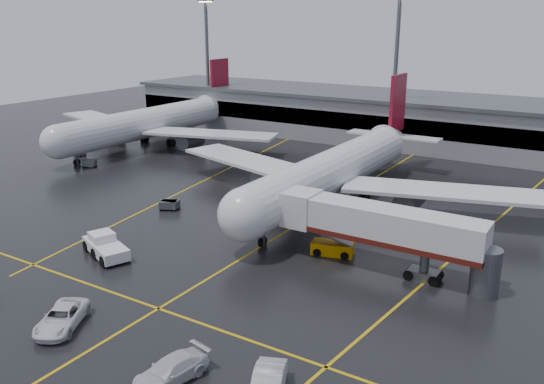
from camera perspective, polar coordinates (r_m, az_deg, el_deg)
The scene contains 20 objects.
ground at distance 62.06m, azimuth 2.55°, elevation -3.36°, with size 220.00×220.00×0.00m, color black.
apron_line_centre at distance 62.06m, azimuth 2.55°, elevation -3.35°, with size 0.25×90.00×0.02m, color gold.
apron_line_stop at distance 45.87m, azimuth -11.41°, elevation -11.49°, with size 60.00×0.25×0.02m, color gold.
apron_line_left at distance 80.63m, azimuth -6.35°, elevation 1.43°, with size 0.25×70.00×0.02m, color gold.
apron_line_right at distance 65.32m, azimuth 20.96°, elevation -3.45°, with size 0.25×70.00×0.02m, color gold.
terminal at distance 104.12m, azimuth 15.80°, elevation 6.90°, with size 122.00×19.00×8.60m.
light_mast_left at distance 118.48m, azimuth -6.57°, elevation 13.55°, with size 3.00×1.20×25.45m.
light_mast_mid at distance 98.81m, azimuth 12.43°, elevation 12.57°, with size 3.00×1.20×25.45m.
main_airliner at distance 69.02m, azimuth 6.57°, elevation 2.34°, with size 48.80×45.60×14.10m.
second_airliner at distance 102.51m, azimuth -12.13°, elevation 6.94°, with size 48.80×45.60×14.10m.
jet_bridge at distance 50.89m, azimuth 10.95°, elevation -3.65°, with size 19.90×3.40×6.05m.
pushback_tractor at distance 56.32m, azimuth -16.53°, elevation -5.33°, with size 6.62×4.56×2.20m.
belt_loader at distance 54.64m, azimuth 6.15°, elevation -5.67°, with size 4.30×2.69×2.54m.
service_van_a at distance 44.96m, azimuth -20.52°, elevation -11.84°, with size 2.54×5.50×1.53m, color white.
service_van_b at distance 37.31m, azimuth -10.25°, elevation -17.37°, with size 2.14×5.26×1.53m, color silver.
baggage_cart_a at distance 67.94m, azimuth -10.26°, elevation -1.22°, with size 2.24×1.72×1.12m.
baggage_cart_b at distance 67.84m, azimuth -10.45°, elevation -1.26°, with size 2.38×2.10×1.12m.
baggage_cart_c at distance 70.96m, azimuth -3.26°, elevation -0.17°, with size 2.12×1.49×1.12m.
baggage_cart_d at distance 98.45m, azimuth -18.90°, elevation 3.85°, with size 2.23×1.70×1.12m.
baggage_cart_e at distance 90.40m, azimuth -18.00°, elevation 2.81°, with size 2.38×2.09×1.12m.
Camera 1 is at (28.41, -50.71, 21.75)m, focal length 37.20 mm.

